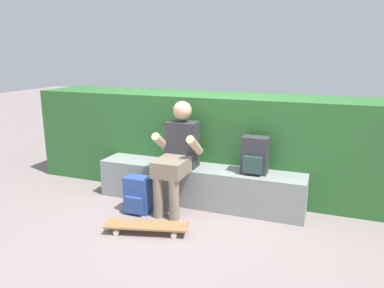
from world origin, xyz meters
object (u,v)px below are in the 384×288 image
(bench_main, at_px, (199,184))
(skateboard_near_person, at_px, (146,226))
(backpack_on_bench, at_px, (255,156))
(person_skater, at_px, (178,153))
(backpack_on_ground, at_px, (138,195))

(bench_main, height_order, skateboard_near_person, bench_main)
(skateboard_near_person, bearing_deg, backpack_on_bench, 46.08)
(person_skater, xyz_separation_m, backpack_on_bench, (0.81, 0.20, -0.01))
(person_skater, height_order, backpack_on_bench, person_skater)
(bench_main, relative_size, skateboard_near_person, 2.90)
(backpack_on_bench, height_order, backpack_on_ground, backpack_on_bench)
(bench_main, height_order, backpack_on_bench, backpack_on_bench)
(person_skater, distance_m, backpack_on_bench, 0.84)
(person_skater, height_order, skateboard_near_person, person_skater)
(bench_main, distance_m, backpack_on_bench, 0.75)
(bench_main, bearing_deg, skateboard_near_person, -103.93)
(skateboard_near_person, distance_m, backpack_on_ground, 0.53)
(person_skater, relative_size, backpack_on_bench, 2.97)
(bench_main, xyz_separation_m, backpack_on_ground, (-0.54, -0.49, -0.03))
(backpack_on_bench, bearing_deg, backpack_on_ground, -157.58)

